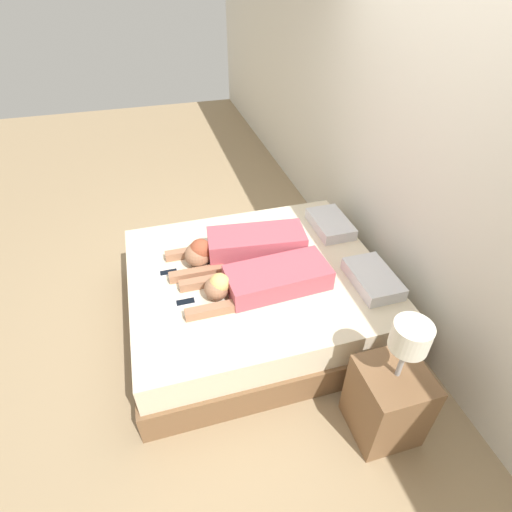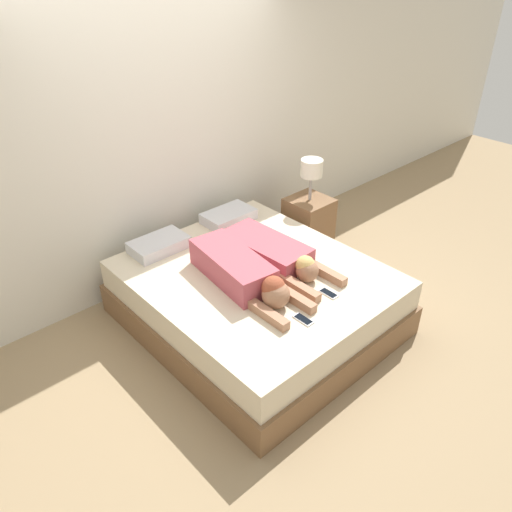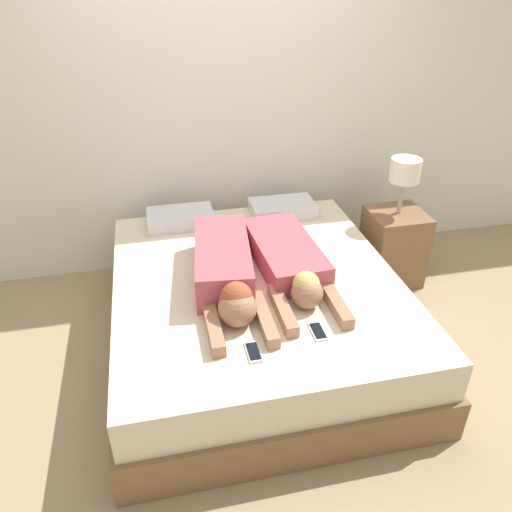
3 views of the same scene
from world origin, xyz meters
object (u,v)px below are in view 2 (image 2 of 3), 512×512
(person_right, at_px, (275,254))
(nightstand, at_px, (308,221))
(pillow_head_left, at_px, (159,245))
(cell_phone_right, at_px, (328,293))
(bed, at_px, (256,297))
(pillow_head_right, at_px, (229,216))
(person_left, at_px, (243,273))
(cell_phone_left, at_px, (303,319))

(person_right, distance_m, nightstand, 1.15)
(person_right, bearing_deg, pillow_head_left, 126.41)
(person_right, bearing_deg, nightstand, 27.78)
(cell_phone_right, bearing_deg, nightstand, 48.00)
(bed, distance_m, pillow_head_right, 0.95)
(pillow_head_right, distance_m, cell_phone_right, 1.42)
(person_left, bearing_deg, bed, 17.58)
(pillow_head_left, distance_m, cell_phone_left, 1.50)
(bed, xyz_separation_m, cell_phone_left, (-0.16, -0.67, 0.27))
(pillow_head_left, distance_m, pillow_head_right, 0.78)
(bed, bearing_deg, cell_phone_left, -103.64)
(nightstand, bearing_deg, bed, -156.61)
(bed, height_order, cell_phone_left, cell_phone_left)
(pillow_head_left, bearing_deg, cell_phone_left, -81.38)
(person_left, xyz_separation_m, person_right, (0.41, 0.06, -0.03))
(person_left, distance_m, nightstand, 1.54)
(pillow_head_left, bearing_deg, person_left, -77.55)
(bed, distance_m, pillow_head_left, 0.95)
(pillow_head_left, bearing_deg, cell_phone_right, -67.16)
(person_left, relative_size, cell_phone_right, 7.45)
(cell_phone_left, bearing_deg, person_right, 60.79)
(pillow_head_left, relative_size, pillow_head_right, 1.00)
(bed, relative_size, person_left, 1.79)
(pillow_head_right, relative_size, person_left, 0.42)
(cell_phone_left, distance_m, cell_phone_right, 0.38)
(cell_phone_left, bearing_deg, bed, 76.36)
(person_right, xyz_separation_m, cell_phone_left, (-0.38, -0.67, -0.08))
(cell_phone_right, bearing_deg, person_left, 126.96)
(pillow_head_right, height_order, cell_phone_right, pillow_head_right)
(pillow_head_right, distance_m, nightstand, 0.89)
(pillow_head_left, xyz_separation_m, pillow_head_right, (0.78, 0.00, 0.00))
(person_right, bearing_deg, pillow_head_right, 77.76)
(cell_phone_right, bearing_deg, bed, 108.92)
(pillow_head_right, bearing_deg, cell_phone_right, -97.55)
(pillow_head_left, xyz_separation_m, cell_phone_right, (0.59, -1.40, -0.04))
(bed, distance_m, cell_phone_right, 0.68)
(pillow_head_left, xyz_separation_m, cell_phone_left, (0.23, -1.49, -0.04))
(bed, distance_m, person_right, 0.40)
(person_left, distance_m, cell_phone_left, 0.62)
(bed, xyz_separation_m, nightstand, (1.20, 0.52, 0.09))
(bed, height_order, person_left, person_left)
(pillow_head_left, bearing_deg, person_right, -53.59)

